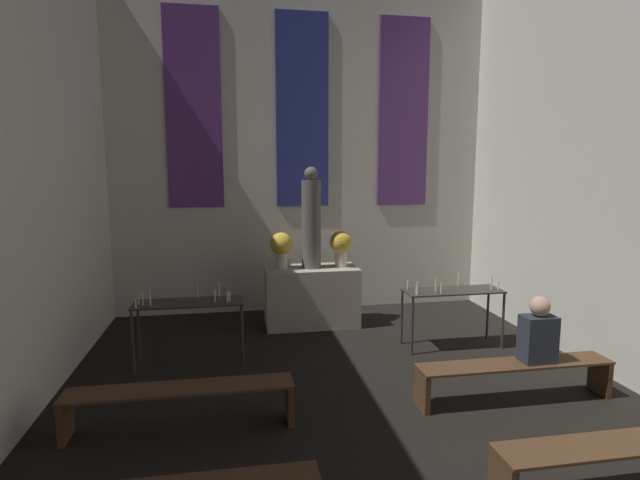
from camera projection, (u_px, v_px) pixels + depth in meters
wall_back at (302, 144)px, 8.70m from camera, size 6.72×0.16×5.83m
altar at (311, 296)px, 8.05m from camera, size 1.48×0.73×0.95m
statue at (311, 221)px, 7.88m from camera, size 0.31×0.31×1.60m
flower_vase_left at (281, 247)px, 7.85m from camera, size 0.36×0.36×0.58m
flower_vase_right at (341, 245)px, 8.02m from camera, size 0.36×0.36×0.58m
candle_rack_left at (189, 309)px, 6.41m from camera, size 1.39×0.49×1.03m
candle_rack_right at (453, 297)px, 7.03m from camera, size 1.39×0.49×1.03m
pew_third_right at (629, 455)px, 3.86m from camera, size 2.17×0.36×0.43m
pew_back_left at (181, 398)px, 4.82m from camera, size 2.17×0.36×0.43m
pew_back_right at (515, 372)px, 5.42m from camera, size 2.17×0.36×0.43m
person_seated at (538, 333)px, 5.40m from camera, size 0.36×0.24×0.73m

